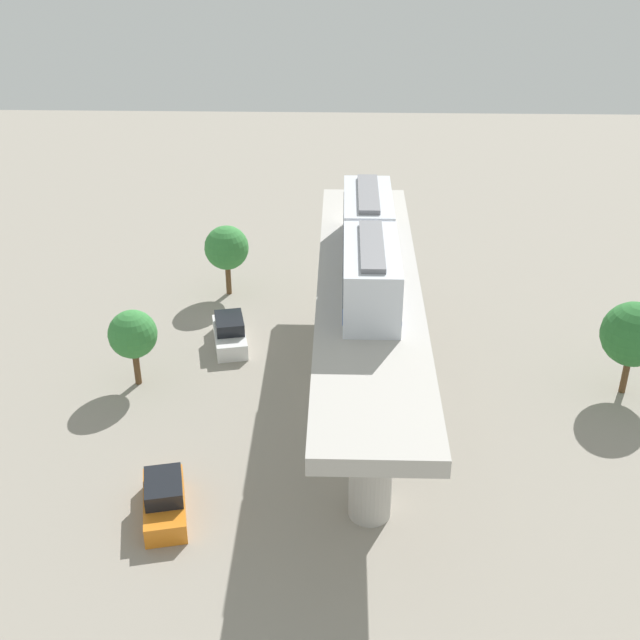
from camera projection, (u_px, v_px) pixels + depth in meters
ground_plane at (365, 398)px, 44.54m from camera, size 120.00×120.00×0.00m
viaduct at (368, 313)px, 42.01m from camera, size 5.20×28.00×6.90m
train at (369, 247)px, 41.56m from camera, size 2.64×13.55×3.24m
parked_car_white at (230, 333)px, 49.27m from camera, size 2.63×4.48×1.76m
parked_car_orange at (164, 500)px, 36.22m from camera, size 2.66×4.49×1.76m
tree_near_viaduct at (227, 248)px, 53.97m from camera, size 2.93×2.93×4.85m
tree_mid_lot at (634, 334)px, 43.34m from camera, size 3.49×3.49×5.40m
tree_far_corner at (133, 335)px, 44.35m from camera, size 2.67×2.67×4.50m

